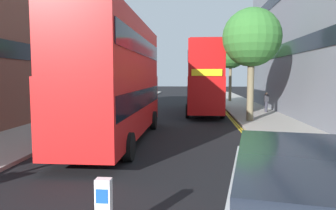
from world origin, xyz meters
The scene contains 9 objects.
sidewalk_right centered at (6.50, 16.00, 0.07)m, with size 4.00×80.00×0.14m, color #9E9991.
sidewalk_left centered at (-6.50, 16.00, 0.07)m, with size 4.00×80.00×0.14m, color #9E9991.
kerb_line_outer centered at (4.40, 14.00, 0.00)m, with size 0.10×56.00×0.01m, color yellow.
kerb_line_inner centered at (4.24, 14.00, 0.00)m, with size 0.10×56.00×0.01m, color yellow.
double_decker_bus_away centered at (-1.94, 11.79, 3.03)m, with size 2.81×10.81×5.64m.
double_decker_bus_oncoming centered at (2.42, 23.43, 3.03)m, with size 2.85×10.82×5.64m.
pedestrian_far centered at (7.53, 23.28, 0.99)m, with size 0.34×0.22×1.62m.
street_tree_near centered at (5.29, 18.12, 5.48)m, with size 3.75×3.75×7.26m.
street_tree_mid centered at (5.89, 34.39, 5.84)m, with size 3.83×3.83×7.64m.
Camera 1 is at (1.61, -2.23, 3.05)m, focal length 32.81 mm.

